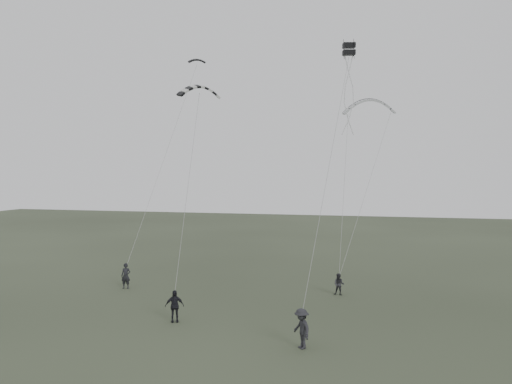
% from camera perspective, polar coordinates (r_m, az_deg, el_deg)
% --- Properties ---
extents(ground, '(140.00, 140.00, 0.00)m').
position_cam_1_polar(ground, '(29.63, -5.62, -14.11)').
color(ground, '#2E3625').
rests_on(ground, ground).
extents(flyer_left, '(0.73, 0.54, 1.82)m').
position_cam_1_polar(flyer_left, '(37.46, -14.65, -9.26)').
color(flyer_left, black).
rests_on(flyer_left, ground).
extents(flyer_right, '(0.79, 0.65, 1.48)m').
position_cam_1_polar(flyer_right, '(34.88, 9.46, -10.37)').
color(flyer_right, '#26262B').
rests_on(flyer_right, ground).
extents(flyer_center, '(1.13, 0.84, 1.78)m').
position_cam_1_polar(flyer_center, '(28.88, -9.31, -12.74)').
color(flyer_center, black).
rests_on(flyer_center, ground).
extents(flyer_far, '(1.32, 1.41, 1.91)m').
position_cam_1_polar(flyer_far, '(24.56, 5.23, -15.27)').
color(flyer_far, '#232327').
rests_on(flyer_far, ground).
extents(kite_dark_small, '(1.59, 1.17, 0.62)m').
position_cam_1_polar(kite_dark_small, '(44.23, -6.76, 14.77)').
color(kite_dark_small, black).
rests_on(kite_dark_small, flyer_left).
extents(kite_pale_large, '(4.41, 1.83, 1.88)m').
position_cam_1_polar(kite_pale_large, '(42.43, 12.84, 10.21)').
color(kite_pale_large, '#B6B8BB').
rests_on(kite_pale_large, flyer_right).
extents(kite_striped, '(2.97, 2.64, 1.33)m').
position_cam_1_polar(kite_striped, '(35.09, -6.48, 11.89)').
color(kite_striped, black).
rests_on(kite_striped, flyer_center).
extents(kite_box, '(0.89, 0.95, 0.82)m').
position_cam_1_polar(kite_box, '(32.53, 10.57, 15.76)').
color(kite_box, black).
rests_on(kite_box, flyer_far).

